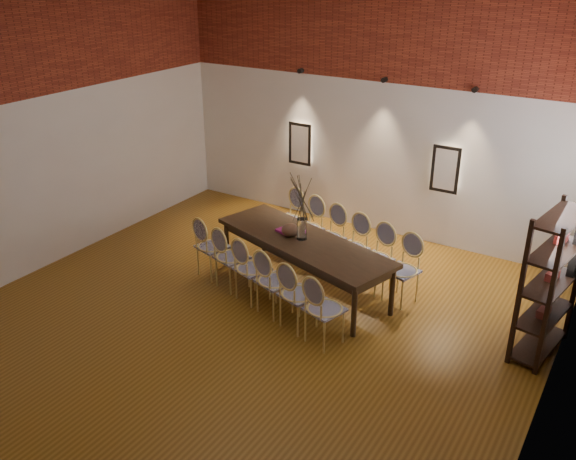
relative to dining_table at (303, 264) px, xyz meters
The scene contains 29 objects.
floor 1.18m from the dining_table, 97.64° to the right, with size 7.00×7.00×0.02m, color brown.
wall_back 2.94m from the dining_table, 93.45° to the left, with size 7.00×0.10×4.00m, color silver.
wall_left 4.19m from the dining_table, 163.43° to the right, with size 0.10×7.00×4.00m, color silver.
wall_right 3.93m from the dining_table, 17.92° to the right, with size 0.10×7.00×4.00m, color silver.
brick_band_back 3.73m from the dining_table, 93.55° to the left, with size 7.00×0.02×1.50m, color maroon.
brick_band_left 4.76m from the dining_table, 163.13° to the right, with size 0.02×7.00×1.50m, color maroon.
niche_left 2.91m from the dining_table, 121.64° to the left, with size 0.36×0.06×0.66m, color #FFEAC6.
niche_right 2.78m from the dining_table, 63.88° to the left, with size 0.36×0.06×0.66m, color #FFEAC6.
spot_fixture_left 3.49m from the dining_table, 121.97° to the left, with size 0.08×0.08×0.10m, color black.
spot_fixture_mid 3.18m from the dining_table, 88.71° to the left, with size 0.08×0.08×0.10m, color black.
spot_fixture_right 3.50m from the dining_table, 57.95° to the left, with size 0.08×0.08×0.10m, color black.
dining_table is the anchor object (origin of this frame).
chair_near_a 1.35m from the dining_table, 164.00° to the right, with size 0.44×0.44×0.94m, color #E5CB71, non-canonical shape.
chair_near_b 1.00m from the dining_table, 149.81° to the right, with size 0.44×0.44×0.94m, color #E5CB71, non-canonical shape.
chair_near_c 0.76m from the dining_table, 123.84° to the right, with size 0.44×0.44×0.94m, color #E5CB71, non-canonical shape.
chair_near_d 0.76m from the dining_table, 88.66° to the right, with size 0.44×0.44×0.94m, color #E5CB71, non-canonical shape.
chair_near_e 1.00m from the dining_table, 62.69° to the right, with size 0.44×0.44×0.94m, color #E5CB71, non-canonical shape.
chair_near_f 1.35m from the dining_table, 48.50° to the right, with size 0.44×0.44×0.94m, color #E5CB71, non-canonical shape.
chair_far_a 1.35m from the dining_table, 131.50° to the left, with size 0.44×0.44×0.94m, color #E5CB71, non-canonical shape.
chair_far_b 1.00m from the dining_table, 117.31° to the left, with size 0.44×0.44×0.94m, color #E5CB71, non-canonical shape.
chair_far_c 0.76m from the dining_table, 91.34° to the left, with size 0.44×0.44×0.94m, color #E5CB71, non-canonical shape.
chair_far_d 0.76m from the dining_table, 56.16° to the left, with size 0.44×0.44×0.94m, color #E5CB71, non-canonical shape.
chair_far_e 1.00m from the dining_table, 30.19° to the left, with size 0.44×0.44×0.94m, color #E5CB71, non-canonical shape.
chair_far_f 1.35m from the dining_table, 16.00° to the left, with size 0.44×0.44×0.94m, color #E5CB71, non-canonical shape.
vase 0.53m from the dining_table, 163.75° to the left, with size 0.14×0.14×0.30m, color silver.
dried_branches 0.98m from the dining_table, 163.75° to the left, with size 0.50×0.50×0.70m, color #463F2D, non-canonical shape.
bowl 0.52m from the dining_table, behind, with size 0.24×0.24×0.18m, color brown.
book 0.52m from the dining_table, 165.58° to the left, with size 0.26×0.18×0.03m, color #921A6E.
shelving_rack 3.18m from the dining_table, ahead, with size 0.38×1.00×1.80m, color black, non-canonical shape.
Camera 1 is at (3.95, -5.40, 4.31)m, focal length 38.00 mm.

